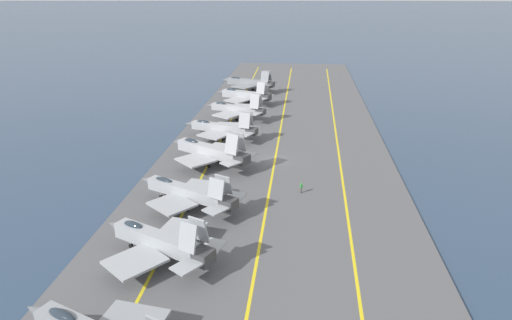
{
  "coord_description": "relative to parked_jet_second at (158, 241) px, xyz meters",
  "views": [
    {
      "loc": [
        -75.96,
        -4.41,
        29.36
      ],
      "look_at": [
        -6.94,
        2.69,
        2.9
      ],
      "focal_mm": 32.0,
      "sensor_mm": 36.0,
      "label": 1
    }
  ],
  "objects": [
    {
      "name": "carrier_deck",
      "position": [
        32.97,
        -11.0,
        -2.58
      ],
      "size": [
        218.78,
        41.73,
        0.4
      ],
      "primitive_type": "cube",
      "color": "#565659",
      "rests_on": "ground"
    },
    {
      "name": "parked_jet_sixth",
      "position": [
        58.45,
        -0.38,
        0.19
      ],
      "size": [
        13.75,
        15.42,
        6.6
      ],
      "color": "#A8AAAF",
      "rests_on": "carrier_deck"
    },
    {
      "name": "ground_plane",
      "position": [
        32.97,
        -11.0,
        -2.78
      ],
      "size": [
        2000.0,
        2000.0,
        0.0
      ],
      "primitive_type": "plane",
      "color": "#2D425B"
    },
    {
      "name": "deck_stripe_centerline",
      "position": [
        32.97,
        -11.0,
        -2.38
      ],
      "size": [
        196.9,
        0.36,
        0.01
      ],
      "primitive_type": "cube",
      "color": "yellow",
      "rests_on": "carrier_deck"
    },
    {
      "name": "parked_jet_seventh",
      "position": [
        73.83,
        -0.22,
        -0.02
      ],
      "size": [
        13.56,
        15.72,
        6.29
      ],
      "color": "#A8AAAF",
      "rests_on": "carrier_deck"
    },
    {
      "name": "crew_green_vest",
      "position": [
        19.47,
        -15.78,
        -1.43
      ],
      "size": [
        0.46,
        0.41,
        1.73
      ],
      "color": "#4C473D",
      "rests_on": "carrier_deck"
    },
    {
      "name": "deck_stripe_foul_line",
      "position": [
        32.97,
        -22.48,
        -2.38
      ],
      "size": [
        196.87,
        3.94,
        0.01
      ],
      "primitive_type": "cube",
      "rotation": [
        0.0,
        0.0,
        -0.02
      ],
      "color": "yellow",
      "rests_on": "carrier_deck"
    },
    {
      "name": "parked_jet_fourth",
      "position": [
        29.58,
        0.14,
        0.16
      ],
      "size": [
        13.3,
        16.58,
        6.78
      ],
      "color": "#A8AAAF",
      "rests_on": "carrier_deck"
    },
    {
      "name": "deck_stripe_edge_line",
      "position": [
        32.97,
        0.47,
        -2.38
      ],
      "size": [
        196.89,
        2.65,
        0.01
      ],
      "primitive_type": "cube",
      "rotation": [
        0.0,
        0.0,
        0.01
      ],
      "color": "yellow",
      "rests_on": "carrier_deck"
    },
    {
      "name": "parked_jet_second",
      "position": [
        0.0,
        0.0,
        0.0
      ],
      "size": [
        13.53,
        15.2,
        6.37
      ],
      "color": "#9EA3A8",
      "rests_on": "carrier_deck"
    },
    {
      "name": "parked_jet_eighth",
      "position": [
        88.91,
        0.44,
        0.29
      ],
      "size": [
        12.51,
        16.89,
        6.45
      ],
      "color": "gray",
      "rests_on": "carrier_deck"
    },
    {
      "name": "parked_jet_third",
      "position": [
        13.18,
        -0.03,
        -0.08
      ],
      "size": [
        12.38,
        16.65,
        5.79
      ],
      "color": "#9EA3A8",
      "rests_on": "carrier_deck"
    },
    {
      "name": "parked_jet_fifth",
      "position": [
        44.15,
        0.54,
        -0.12
      ],
      "size": [
        12.08,
        16.21,
        6.07
      ],
      "color": "#A8AAAF",
      "rests_on": "carrier_deck"
    }
  ]
}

